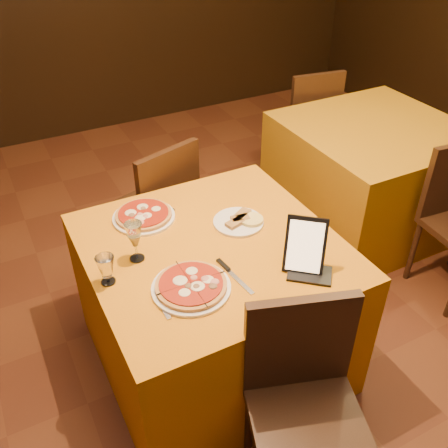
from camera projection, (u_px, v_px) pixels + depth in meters
name	position (u px, v px, depth m)	size (l,w,h in m)	color
floor	(266.00, 412.00, 2.40)	(6.00, 7.00, 0.01)	#5E2D19
main_table	(213.00, 305.00, 2.45)	(1.10, 1.10, 0.75)	orange
side_table	(369.00, 176.00, 3.47)	(1.10, 1.10, 0.75)	#AA6E0A
chair_main_near	(308.00, 424.00, 1.84)	(0.38, 0.38, 0.91)	black
chair_main_far	(151.00, 208.00, 3.00)	(0.46, 0.46, 0.91)	black
chair_side_far	(302.00, 122.00, 4.02)	(0.44, 0.44, 0.91)	black
pizza_near	(191.00, 286.00, 1.99)	(0.32, 0.32, 0.03)	white
pizza_far	(144.00, 216.00, 2.39)	(0.30, 0.30, 0.03)	white
cutlet_dish	(238.00, 221.00, 2.36)	(0.24, 0.24, 0.03)	white
wine_glass	(135.00, 241.00, 2.10)	(0.07, 0.07, 0.19)	tan
water_glass	(106.00, 270.00, 2.00)	(0.07, 0.07, 0.13)	white
tablet	(305.00, 245.00, 2.04)	(0.17, 0.01, 0.24)	black
knife	(235.00, 277.00, 2.05)	(0.24, 0.02, 0.01)	#B6B7BD
fork_near	(161.00, 306.00, 1.92)	(0.16, 0.02, 0.01)	silver
fork_far	(165.00, 205.00, 2.49)	(0.14, 0.02, 0.01)	#AEADB4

